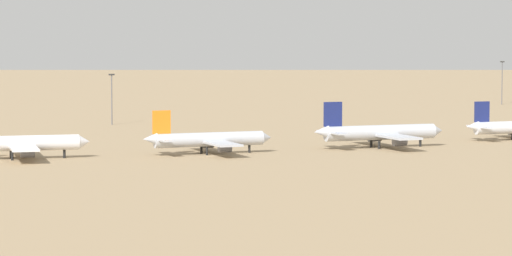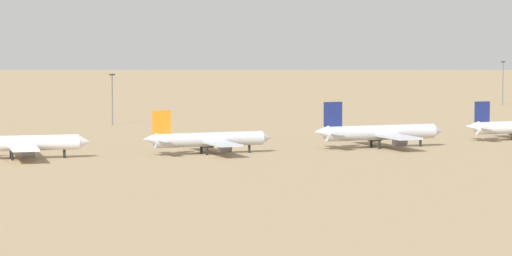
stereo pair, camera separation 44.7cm
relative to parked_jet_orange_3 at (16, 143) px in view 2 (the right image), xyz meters
The scene contains 7 objects.
ground 44.82m from the parked_jet_orange_3, 15.81° to the right, with size 4000.00×4000.00×0.00m, color #9E8460.
ridge_east 1173.09m from the parked_jet_orange_3, 59.54° to the left, with size 396.56×251.07×105.59m, color gray.
parked_jet_orange_3 is the anchor object (origin of this frame).
parked_jet_orange_4 44.54m from the parked_jet_orange_3, 10.07° to the right, with size 32.04×27.02×10.58m.
parked_jet_navy_5 89.32m from the parked_jet_orange_3, ahead, with size 35.48×29.95×11.71m.
light_pole_west 109.32m from the parked_jet_orange_3, 59.37° to the left, with size 1.80×0.50×15.93m.
light_pole_mid 269.95m from the parked_jet_orange_3, 29.57° to the left, with size 1.80×0.50×17.51m.
Camera 2 is at (-115.96, -264.18, 28.05)m, focal length 87.75 mm.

